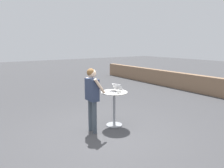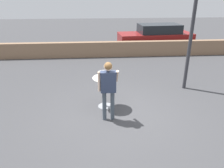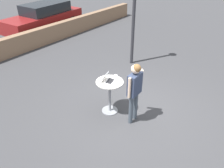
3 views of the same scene
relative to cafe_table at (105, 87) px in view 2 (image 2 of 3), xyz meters
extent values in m
plane|color=#3D3D3F|center=(0.34, -0.61, -0.66)|extent=(50.00, 50.00, 0.00)
cube|color=#84664C|center=(0.34, 5.69, -0.25)|extent=(17.46, 0.35, 0.81)
cylinder|color=gray|center=(0.00, 0.00, -0.64)|extent=(0.45, 0.45, 0.03)
cylinder|color=gray|center=(0.00, 0.00, -0.17)|extent=(0.07, 0.07, 0.92)
cylinder|color=beige|center=(0.00, 0.00, 0.30)|extent=(0.73, 0.73, 0.02)
cube|color=silver|center=(0.00, -0.01, 0.32)|extent=(0.35, 0.27, 0.02)
cube|color=black|center=(0.00, -0.01, 0.33)|extent=(0.30, 0.23, 0.00)
cube|color=silver|center=(-0.04, 0.14, 0.43)|extent=(0.32, 0.19, 0.19)
cube|color=white|center=(-0.04, 0.13, 0.43)|extent=(0.30, 0.16, 0.17)
cylinder|color=white|center=(0.23, -0.03, 0.36)|extent=(0.09, 0.09, 0.10)
torus|color=white|center=(0.29, -0.03, 0.36)|extent=(0.04, 0.01, 0.04)
cylinder|color=#424C56|center=(-0.06, -0.73, -0.23)|extent=(0.11, 0.11, 0.85)
cylinder|color=#424C56|center=(0.16, -0.73, -0.23)|extent=(0.11, 0.11, 0.85)
cube|color=#2D3851|center=(0.05, -0.73, 0.47)|extent=(0.41, 0.21, 0.56)
sphere|color=beige|center=(0.05, -0.73, 0.89)|extent=(0.22, 0.22, 0.22)
sphere|color=brown|center=(0.05, -0.75, 0.92)|extent=(0.20, 0.20, 0.20)
cylinder|color=beige|center=(-0.18, -0.73, 0.49)|extent=(0.07, 0.07, 0.53)
cylinder|color=beige|center=(0.29, -0.64, 0.60)|extent=(0.07, 0.32, 0.41)
cube|color=maroon|center=(3.42, 7.18, -0.02)|extent=(4.54, 1.94, 0.69)
cube|color=black|center=(3.64, 7.20, 0.59)|extent=(2.54, 1.60, 0.52)
cylinder|color=black|center=(2.10, 6.31, -0.33)|extent=(0.67, 0.27, 0.65)
cylinder|color=black|center=(1.99, 7.85, -0.33)|extent=(0.67, 0.27, 0.65)
cylinder|color=black|center=(4.85, 6.51, -0.33)|extent=(0.67, 0.27, 0.65)
cylinder|color=black|center=(4.74, 8.05, -0.33)|extent=(0.67, 0.27, 0.65)
cylinder|color=#2D2D33|center=(2.98, 1.21, 1.23)|extent=(0.12, 0.12, 3.78)
camera|label=1|loc=(4.78, -3.38, 1.63)|focal=35.00mm
camera|label=2|loc=(-0.26, -5.97, 2.64)|focal=35.00mm
camera|label=3|loc=(-3.85, -3.01, 3.24)|focal=35.00mm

